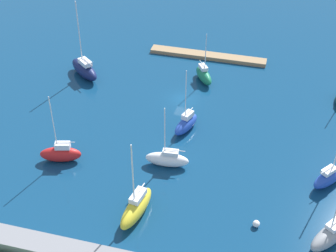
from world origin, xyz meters
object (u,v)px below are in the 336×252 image
sailboat_yellow_mid_basin (136,207)px  mooring_buoy_white (256,224)px  pier_dock (208,56)px  sailboat_blue_by_breakwater (329,177)px  sailboat_white_outer_mooring (167,159)px  sailboat_green_along_channel (204,75)px  sailboat_red_east_end (61,153)px  sailboat_navy_far_north (84,69)px  sailboat_blue_west_end (186,124)px  sailboat_gray_lone_south (331,234)px

sailboat_yellow_mid_basin → mooring_buoy_white: (-14.56, -1.94, -0.94)m
pier_dock → sailboat_blue_by_breakwater: sailboat_blue_by_breakwater is taller
sailboat_white_outer_mooring → mooring_buoy_white: bearing=143.8°
sailboat_green_along_channel → sailboat_red_east_end: sailboat_red_east_end is taller
sailboat_navy_far_north → sailboat_white_outer_mooring: (-20.28, 19.37, -0.33)m
sailboat_green_along_channel → sailboat_white_outer_mooring: bearing=-34.7°
mooring_buoy_white → sailboat_green_along_channel: bearing=-67.6°
sailboat_blue_by_breakwater → sailboat_blue_west_end: 21.99m
sailboat_gray_lone_south → mooring_buoy_white: bearing=-54.6°
sailboat_red_east_end → sailboat_yellow_mid_basin: 15.15m
sailboat_navy_far_north → sailboat_yellow_mid_basin: size_ratio=1.21×
sailboat_white_outer_mooring → sailboat_yellow_mid_basin: (1.29, 9.97, 0.22)m
sailboat_blue_by_breakwater → sailboat_green_along_channel: bearing=82.8°
sailboat_red_east_end → sailboat_white_outer_mooring: sailboat_red_east_end is taller
sailboat_red_east_end → sailboat_blue_west_end: 19.10m
sailboat_blue_by_breakwater → sailboat_navy_far_north: 45.41m
sailboat_yellow_mid_basin → sailboat_gray_lone_south: bearing=104.2°
sailboat_green_along_channel → mooring_buoy_white: (-12.83, 31.20, -0.76)m
sailboat_gray_lone_south → sailboat_white_outer_mooring: size_ratio=1.25×
sailboat_navy_far_north → mooring_buoy_white: size_ratio=15.71×
pier_dock → sailboat_navy_far_north: size_ratio=1.57×
sailboat_green_along_channel → sailboat_red_east_end: (15.09, 25.99, 0.10)m
sailboat_red_east_end → sailboat_white_outer_mooring: bearing=176.1°
mooring_buoy_white → sailboat_blue_by_breakwater: bearing=-130.1°
sailboat_blue_by_breakwater → sailboat_blue_west_end: size_ratio=1.11×
sailboat_white_outer_mooring → sailboat_blue_west_end: bearing=-99.6°
sailboat_navy_far_north → sailboat_white_outer_mooring: bearing=175.2°
sailboat_green_along_channel → pier_dock: bearing=152.5°
sailboat_white_outer_mooring → sailboat_red_east_end: bearing=5.9°
sailboat_red_east_end → sailboat_gray_lone_south: bearing=157.0°
sailboat_navy_far_north → mooring_buoy_white: bearing=179.7°
pier_dock → mooring_buoy_white: (-13.74, 39.66, 0.09)m
sailboat_red_east_end → pier_dock: bearing=-127.1°
sailboat_green_along_channel → sailboat_navy_far_north: sailboat_navy_far_north is taller
sailboat_navy_far_north → sailboat_red_east_end: sailboat_navy_far_north is taller
mooring_buoy_white → sailboat_gray_lone_south: bearing=179.5°
sailboat_red_east_end → sailboat_green_along_channel: bearing=-134.9°
sailboat_navy_far_north → sailboat_green_along_channel: bearing=-130.7°
sailboat_navy_far_north → mooring_buoy_white: 43.33m
sailboat_gray_lone_south → sailboat_blue_west_end: bearing=-92.3°
sailboat_green_along_channel → sailboat_navy_far_north: (20.72, 3.80, 0.29)m
sailboat_gray_lone_south → sailboat_blue_by_breakwater: bearing=-142.8°
sailboat_navy_far_north → sailboat_red_east_end: bearing=143.1°
sailboat_red_east_end → mooring_buoy_white: (-27.92, 5.21, -0.86)m
sailboat_gray_lone_south → mooring_buoy_white: sailboat_gray_lone_south is taller
sailboat_red_east_end → sailboat_yellow_mid_basin: size_ratio=0.94×
pier_dock → sailboat_gray_lone_south: size_ratio=1.82×
sailboat_blue_by_breakwater → sailboat_white_outer_mooring: 21.73m
sailboat_green_along_channel → sailboat_yellow_mid_basin: (1.73, 33.14, 0.18)m
sailboat_blue_by_breakwater → sailboat_red_east_end: 36.60m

